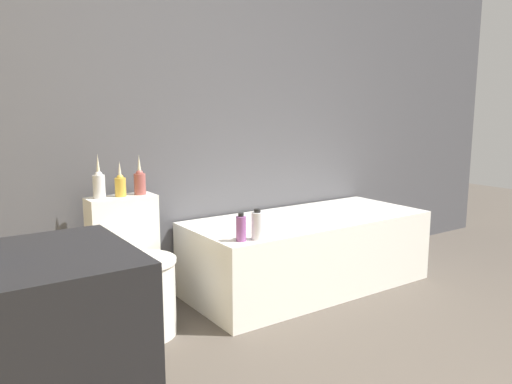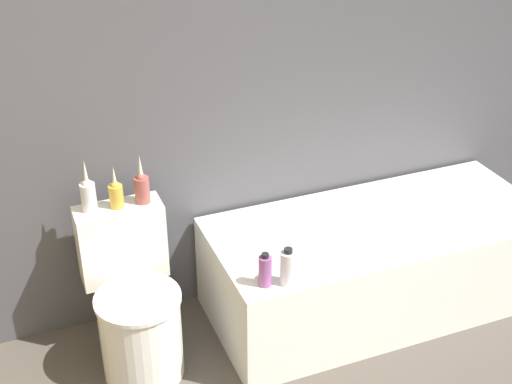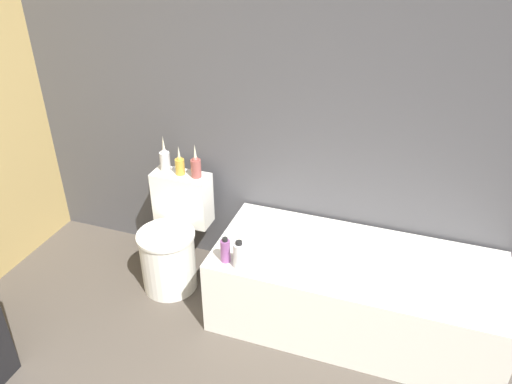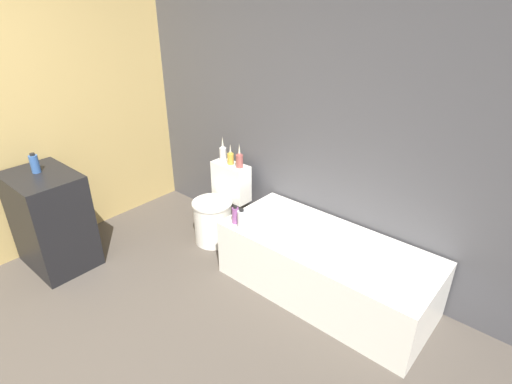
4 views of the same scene
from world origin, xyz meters
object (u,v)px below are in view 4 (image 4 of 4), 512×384
vase_bronze (239,159)px  shampoo_bottle_short (242,219)px  bathtub (325,267)px  toilet (218,210)px  vase_silver (231,157)px  vase_gold (223,152)px  shampoo_bottle_tall (235,215)px  soap_bottle_glass (35,164)px

vase_bronze → shampoo_bottle_short: vase_bronze is taller
bathtub → toilet: (-1.23, 0.02, 0.06)m
vase_silver → vase_gold: bearing=172.5°
vase_gold → shampoo_bottle_short: 0.92m
toilet → vase_bronze: 0.55m
vase_gold → vase_silver: 0.12m
toilet → shampoo_bottle_tall: bearing=-29.4°
vase_gold → shampoo_bottle_tall: (0.63, -0.49, -0.25)m
soap_bottle_glass → shampoo_bottle_short: soap_bottle_glass is taller
bathtub → soap_bottle_glass: bearing=-150.5°
bathtub → vase_bronze: bearing=169.3°
vase_silver → shampoo_bottle_short: (0.61, -0.50, -0.22)m
bathtub → toilet: size_ratio=2.29×
soap_bottle_glass → vase_gold: soap_bottle_glass is taller
bathtub → toilet: 1.24m
shampoo_bottle_tall → shampoo_bottle_short: size_ratio=0.91×
toilet → bathtub: bearing=-1.0°
vase_gold → toilet: bearing=-60.4°
soap_bottle_glass → shampoo_bottle_tall: 1.72m
vase_gold → vase_bronze: 0.23m
soap_bottle_glass → vase_silver: soap_bottle_glass is taller
toilet → shampoo_bottle_short: bearing=-27.4°
soap_bottle_glass → vase_gold: bearing=61.8°
toilet → shampoo_bottle_tall: toilet is taller
vase_gold → soap_bottle_glass: bearing=-118.2°
vase_silver → vase_bronze: 0.12m
vase_bronze → shampoo_bottle_short: 0.74m
shampoo_bottle_short → bathtub: bearing=25.0°
vase_bronze → vase_silver: bearing=179.7°
toilet → shampoo_bottle_short: 0.73m
vase_silver → shampoo_bottle_tall: bearing=-43.1°
shampoo_bottle_tall → bathtub: bearing=20.3°
toilet → vase_gold: size_ratio=2.96×
bathtub → vase_gold: size_ratio=6.77×
vase_gold → vase_bronze: (0.23, -0.02, -0.00)m
vase_gold → vase_silver: size_ratio=1.23×
soap_bottle_glass → toilet: bearing=54.2°
toilet → vase_silver: vase_silver is taller
vase_silver → vase_bronze: vase_bronze is taller
soap_bottle_glass → shampoo_bottle_tall: bearing=33.8°
vase_bronze → shampoo_bottle_short: size_ratio=1.32×
shampoo_bottle_tall → shampoo_bottle_short: shampoo_bottle_short is taller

